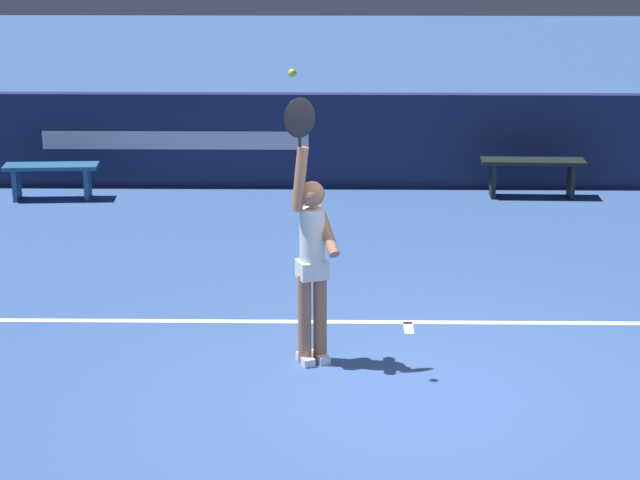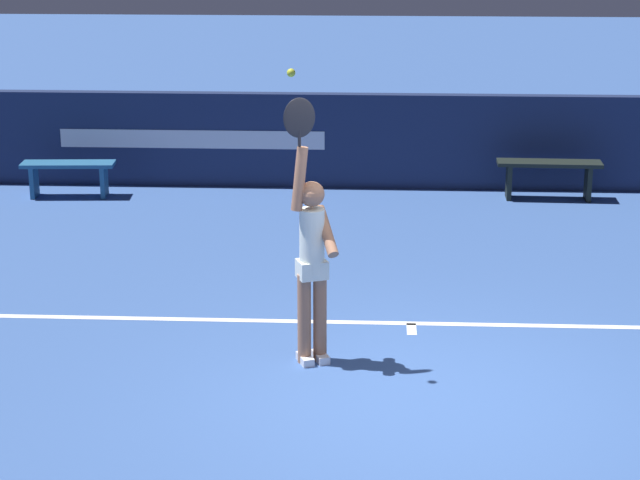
{
  "view_description": "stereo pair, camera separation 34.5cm",
  "coord_description": "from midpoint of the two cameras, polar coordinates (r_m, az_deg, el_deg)",
  "views": [
    {
      "loc": [
        -0.7,
        -8.77,
        4.03
      ],
      "look_at": [
        -0.84,
        0.79,
        1.11
      ],
      "focal_mm": 64.69,
      "sensor_mm": 36.0,
      "label": 1
    },
    {
      "loc": [
        -0.36,
        -8.76,
        4.03
      ],
      "look_at": [
        -0.84,
        0.79,
        1.11
      ],
      "focal_mm": 64.69,
      "sensor_mm": 36.0,
      "label": 2
    }
  ],
  "objects": [
    {
      "name": "tennis_ball",
      "position": [
        9.39,
        -0.37,
        8.27
      ],
      "size": [
        0.07,
        0.07,
        0.07
      ],
      "color": "#D1D933"
    },
    {
      "name": "courtside_bench_far",
      "position": [
        15.88,
        11.87,
        3.36
      ],
      "size": [
        1.4,
        0.4,
        0.52
      ],
      "color": "black",
      "rests_on": "ground"
    },
    {
      "name": "tennis_player",
      "position": [
        9.98,
        0.57,
        -0.81
      ],
      "size": [
        0.49,
        0.45,
        2.38
      ],
      "color": "#A46F52",
      "rests_on": "ground"
    },
    {
      "name": "back_wall",
      "position": [
        16.17,
        4.7,
        4.89
      ],
      "size": [
        16.28,
        0.21,
        1.32
      ],
      "color": "#1A2649",
      "rests_on": "ground"
    },
    {
      "name": "courtside_bench_near",
      "position": [
        16.01,
        -11.74,
        3.34
      ],
      "size": [
        1.27,
        0.44,
        0.48
      ],
      "color": "#245A85",
      "rests_on": "ground"
    },
    {
      "name": "court_lines",
      "position": [
        8.76,
        6.13,
        -10.49
      ],
      "size": [
        10.81,
        5.54,
        0.0
      ],
      "color": "white",
      "rests_on": "ground"
    },
    {
      "name": "ground_plane",
      "position": [
        9.66,
        5.82,
        -7.77
      ],
      "size": [
        60.0,
        60.0,
        0.0
      ],
      "primitive_type": "plane",
      "color": "#355695"
    }
  ]
}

